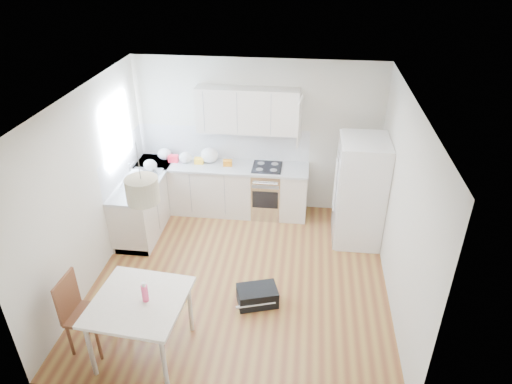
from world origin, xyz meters
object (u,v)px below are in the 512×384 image
Objects in this scene: dining_chair at (88,314)px; refrigerator at (361,191)px; dining_table at (139,306)px; gym_bag at (257,296)px.

refrigerator is at bearing 42.57° from dining_chair.
gym_bag is at bearing 42.88° from dining_table.
dining_table is 2.08× the size of gym_bag.
dining_chair is (-0.66, 0.01, -0.21)m from dining_table.
refrigerator is 4.32m from dining_chair.
gym_bag is (1.24, 0.97, -0.60)m from dining_table.
gym_bag is at bearing 30.46° from dining_chair.
dining_table is (-2.68, -2.72, -0.15)m from refrigerator.
refrigerator reaches higher than dining_chair.
dining_table is at bearing -134.93° from refrigerator.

